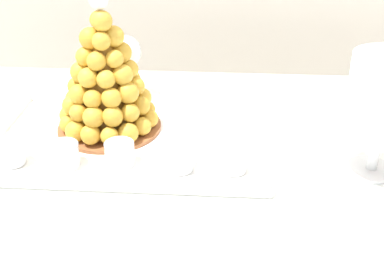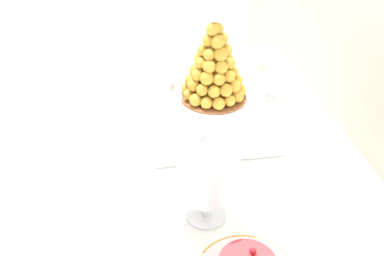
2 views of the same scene
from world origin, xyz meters
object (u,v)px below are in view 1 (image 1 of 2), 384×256
object	(u,v)px
dessert_cup_mid_left	(64,156)
dessert_cup_right	(233,159)
serving_tray	(132,140)
wine_glass	(125,53)
dessert_cup_mid_right	(180,157)
dessert_cup_left	(11,153)
dessert_cup_centre	(120,154)
croquembouche	(106,80)

from	to	relation	value
dessert_cup_mid_left	dessert_cup_right	size ratio (longest dim) A/B	1.11
dessert_cup_right	serving_tray	bearing A→B (deg)	154.69
serving_tray	wine_glass	distance (m)	0.26
dessert_cup_mid_right	wine_glass	xyz separation A→B (m)	(-0.16, 0.33, 0.08)
dessert_cup_left	wine_glass	distance (m)	0.38
dessert_cup_right	dessert_cup_mid_left	bearing A→B (deg)	-178.74
dessert_cup_centre	dessert_cup_left	bearing A→B (deg)	-177.17
serving_tray	dessert_cup_mid_right	world-z (taller)	dessert_cup_mid_right
dessert_cup_centre	wine_glass	size ratio (longest dim) A/B	0.37
croquembouche	dessert_cup_mid_right	distance (m)	0.24
dessert_cup_left	dessert_cup_mid_left	world-z (taller)	dessert_cup_left
serving_tray	dessert_cup_centre	distance (m)	0.10
croquembouche	dessert_cup_centre	bearing A→B (deg)	-70.14
dessert_cup_left	dessert_cup_centre	size ratio (longest dim) A/B	0.90
dessert_cup_mid_right	dessert_cup_left	bearing A→B (deg)	-180.00
croquembouche	wine_glass	bearing A→B (deg)	88.26
dessert_cup_mid_right	wine_glass	distance (m)	0.38
dessert_cup_mid_left	dessert_cup_right	world-z (taller)	dessert_cup_right
dessert_cup_mid_right	wine_glass	world-z (taller)	wine_glass
croquembouche	dessert_cup_right	world-z (taller)	croquembouche
dessert_cup_mid_right	dessert_cup_right	distance (m)	0.10
dessert_cup_mid_right	wine_glass	size ratio (longest dim) A/B	0.36
dessert_cup_mid_left	dessert_cup_centre	size ratio (longest dim) A/B	1.05
serving_tray	dessert_cup_centre	world-z (taller)	dessert_cup_centre
dessert_cup_mid_left	serving_tray	bearing A→B (deg)	43.85
dessert_cup_left	dessert_cup_right	xyz separation A→B (m)	(0.42, 0.00, 0.00)
croquembouche	dessert_cup_left	world-z (taller)	croquembouche
croquembouche	dessert_cup_right	distance (m)	0.31
croquembouche	dessert_cup_mid_left	distance (m)	0.19
serving_tray	wine_glass	bearing A→B (deg)	102.18
serving_tray	dessert_cup_mid_right	distance (m)	0.15
serving_tray	croquembouche	size ratio (longest dim) A/B	1.90
dessert_cup_mid_left	dessert_cup_right	distance (m)	0.32
dessert_cup_right	wine_glass	bearing A→B (deg)	128.24
dessert_cup_mid_right	dessert_cup_mid_left	bearing A→B (deg)	-179.45
croquembouche	wine_glass	distance (m)	0.18
dessert_cup_left	wine_glass	bearing A→B (deg)	63.85
wine_glass	dessert_cup_centre	bearing A→B (deg)	-82.14
croquembouche	dessert_cup_centre	size ratio (longest dim) A/B	5.25
dessert_cup_left	dessert_cup_mid_right	world-z (taller)	dessert_cup_mid_right
dessert_cup_right	croquembouche	bearing A→B (deg)	151.37
dessert_cup_mid_left	wine_glass	world-z (taller)	wine_glass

